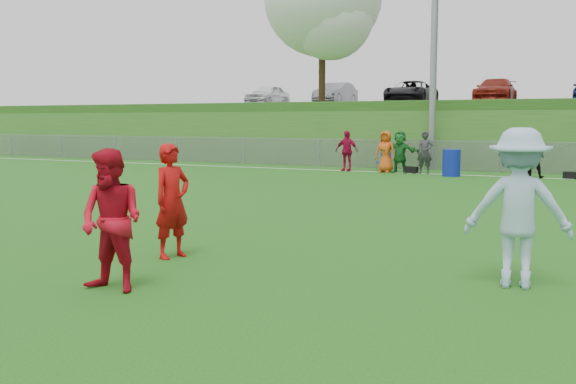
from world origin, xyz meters
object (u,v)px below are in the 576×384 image
Objects in this scene: player_red_left at (172,201)px; player_blue at (518,208)px; recycling_bin at (451,163)px; player_red_center at (112,221)px.

player_blue reaches higher than player_red_left.
player_blue is 16.55m from recycling_bin.
recycling_bin is at bearing -83.02° from player_blue.
player_blue is (4.99, 0.49, 0.13)m from player_red_left.
player_red_center is (0.52, -1.95, 0.00)m from player_red_left.
player_red_left is 0.99× the size of player_red_center.
player_red_left is 16.52m from recycling_bin.
recycling_bin is (0.32, 18.44, -0.38)m from player_red_center.
player_blue is at bearing 27.30° from player_red_center.
recycling_bin is at bearing 11.67° from player_red_left.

